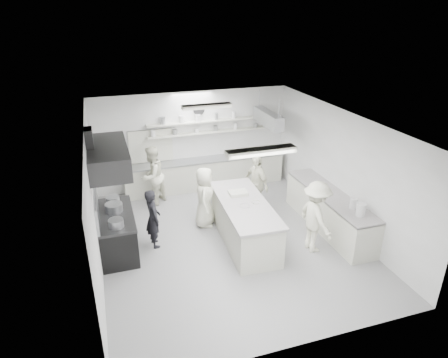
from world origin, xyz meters
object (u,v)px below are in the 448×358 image
object	(u,v)px
right_counter	(329,211)
cook_back	(152,176)
stove	(117,233)
back_counter	(205,173)
cook_stove	(153,218)
prep_island	(244,223)

from	to	relation	value
right_counter	cook_back	size ratio (longest dim) A/B	1.90
cook_back	stove	bearing A→B (deg)	17.75
back_counter	cook_stove	bearing A→B (deg)	-125.73
prep_island	cook_stove	world-z (taller)	cook_stove
right_counter	prep_island	size ratio (longest dim) A/B	1.23
cook_stove	prep_island	bearing A→B (deg)	-109.59
prep_island	cook_stove	bearing A→B (deg)	170.34
prep_island	cook_back	size ratio (longest dim) A/B	1.54
prep_island	cook_stove	size ratio (longest dim) A/B	1.84
cook_stove	cook_back	distance (m)	2.24
stove	back_counter	xyz separation A→B (m)	(2.90, 2.80, 0.01)
cook_back	cook_stove	bearing A→B (deg)	37.92
back_counter	right_counter	bearing A→B (deg)	-55.35
stove	right_counter	size ratio (longest dim) A/B	0.55
back_counter	cook_back	size ratio (longest dim) A/B	2.87
cook_stove	cook_back	xyz separation A→B (m)	(0.32, 2.22, 0.14)
prep_island	cook_back	xyz separation A→B (m)	(-1.80, 2.69, 0.38)
right_counter	cook_stove	size ratio (longest dim) A/B	2.26
stove	cook_back	distance (m)	2.49
stove	cook_back	size ratio (longest dim) A/B	1.03
back_counter	prep_island	world-z (taller)	prep_island
back_counter	right_counter	distance (m)	4.13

